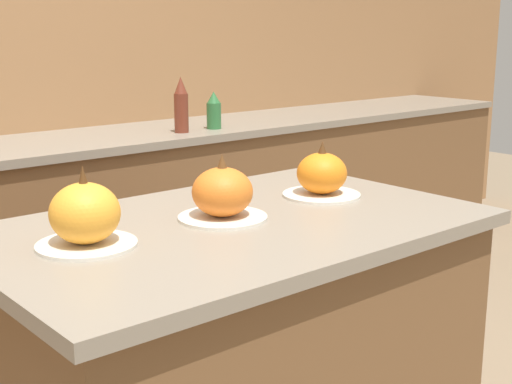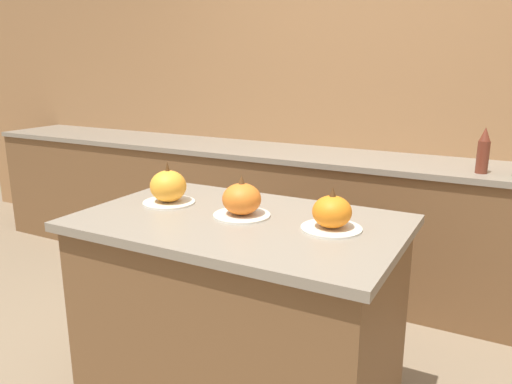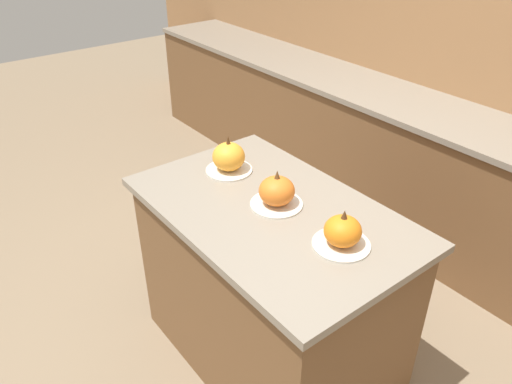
% 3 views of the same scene
% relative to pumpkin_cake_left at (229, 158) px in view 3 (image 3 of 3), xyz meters
% --- Properties ---
extents(ground_plane, '(12.00, 12.00, 0.00)m').
position_rel_pumpkin_cake_left_xyz_m(ground_plane, '(0.37, -0.05, -0.96)').
color(ground_plane, '#847056').
extents(kitchen_island, '(1.23, 0.77, 0.89)m').
position_rel_pumpkin_cake_left_xyz_m(kitchen_island, '(0.37, -0.05, -0.51)').
color(kitchen_island, brown).
rests_on(kitchen_island, ground_plane).
extents(back_counter, '(6.00, 0.60, 0.89)m').
position_rel_pumpkin_cake_left_xyz_m(back_counter, '(0.37, 1.39, -0.51)').
color(back_counter, brown).
rests_on(back_counter, ground_plane).
extents(pumpkin_cake_left, '(0.22, 0.22, 0.18)m').
position_rel_pumpkin_cake_left_xyz_m(pumpkin_cake_left, '(0.00, 0.00, 0.00)').
color(pumpkin_cake_left, silver).
rests_on(pumpkin_cake_left, kitchen_island).
extents(pumpkin_cake_center, '(0.22, 0.22, 0.16)m').
position_rel_pumpkin_cake_left_xyz_m(pumpkin_cake_center, '(0.36, -0.01, -0.01)').
color(pumpkin_cake_center, silver).
rests_on(pumpkin_cake_center, kitchen_island).
extents(pumpkin_cake_right, '(0.22, 0.22, 0.16)m').
position_rel_pumpkin_cake_left_xyz_m(pumpkin_cake_right, '(0.72, -0.00, -0.01)').
color(pumpkin_cake_right, silver).
rests_on(pumpkin_cake_right, kitchen_island).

